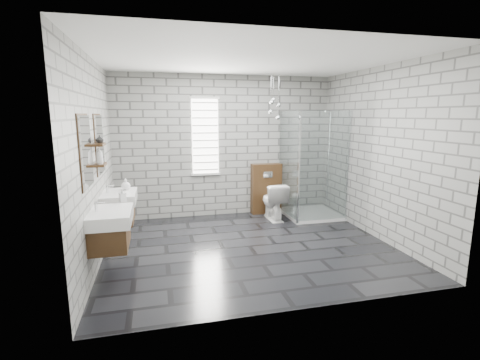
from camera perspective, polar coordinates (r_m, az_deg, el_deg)
name	(u,v)px	position (r m, az deg, el deg)	size (l,w,h in m)	color
floor	(250,247)	(5.35, 1.60, -10.90)	(4.20, 3.60, 0.02)	black
ceiling	(251,59)	(5.04, 1.77, 19.26)	(4.20, 3.60, 0.02)	white
wall_back	(226,147)	(6.77, -2.37, 5.50)	(4.20, 0.02, 2.70)	gray
wall_front	(301,180)	(3.32, 9.92, 0.00)	(4.20, 0.02, 2.70)	gray
wall_left	(94,162)	(4.91, -22.86, 2.72)	(0.02, 3.60, 2.70)	gray
wall_right	(379,154)	(5.93, 21.81, 4.03)	(0.02, 3.60, 2.70)	gray
vanity_left	(107,219)	(4.39, -20.94, -5.93)	(0.47, 0.70, 1.57)	#422A14
vanity_right	(116,199)	(5.36, -19.62, -2.91)	(0.47, 0.70, 1.57)	#422A14
shelf_lower	(100,165)	(4.85, -21.99, 2.34)	(0.14, 0.30, 0.03)	#422A14
shelf_upper	(98,145)	(4.82, -22.21, 5.40)	(0.14, 0.30, 0.03)	#422A14
window	(205,137)	(6.66, -5.74, 7.10)	(0.56, 0.05, 1.48)	white
cistern_panel	(266,189)	(6.99, 4.31, -1.40)	(0.60, 0.20, 1.00)	#422A14
flush_plate	(268,175)	(6.84, 4.61, 0.88)	(0.18, 0.01, 0.12)	silver
shower_enclosure	(309,192)	(6.77, 11.31, -1.95)	(1.00, 1.00, 2.03)	white
pendant_cluster	(274,107)	(6.54, 5.66, 11.86)	(0.27, 0.22, 0.84)	silver
toilet	(273,201)	(6.61, 5.49, -3.46)	(0.39, 0.69, 0.70)	white
soap_bottle_a	(122,195)	(4.73, -18.74, -2.38)	(0.08, 0.08, 0.17)	#B2B2B2
soap_bottle_b	(126,184)	(5.45, -18.25, -0.69)	(0.13, 0.13, 0.17)	#B2B2B2
soap_bottle_c	(99,155)	(4.78, -22.07, 3.76)	(0.09, 0.09, 0.22)	#B2B2B2
vase	(100,139)	(4.87, -22.05, 6.23)	(0.10, 0.10, 0.10)	#B2B2B2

